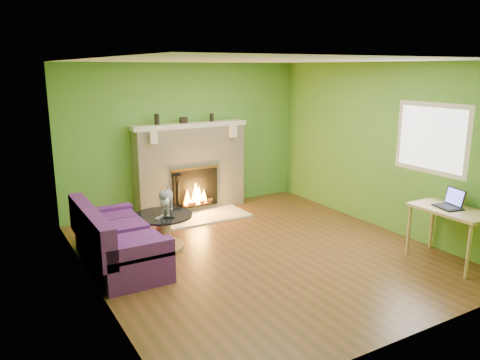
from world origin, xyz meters
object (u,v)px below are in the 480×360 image
object	(u,v)px
coffee_table	(163,228)
desk	(451,215)
sofa	(116,242)
cat	(166,199)

from	to	relation	value
coffee_table	desk	world-z (taller)	desk
sofa	desk	distance (m)	4.37
coffee_table	desk	size ratio (longest dim) A/B	0.85
coffee_table	desk	distance (m)	3.90
desk	cat	xyz separation A→B (m)	(-2.96, 2.47, 0.03)
desk	cat	bearing A→B (deg)	140.21
sofa	coffee_table	xyz separation A→B (m)	(0.77, 0.30, -0.04)
sofa	cat	size ratio (longest dim) A/B	2.73
sofa	coffee_table	distance (m)	0.83
desk	cat	distance (m)	3.85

